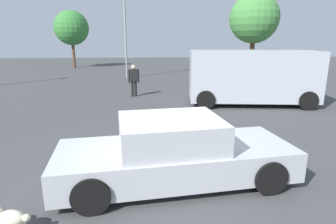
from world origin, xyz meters
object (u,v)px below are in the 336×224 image
(sedan_foreground, at_px, (174,153))
(pedestrian, at_px, (134,78))
(van_white, at_px, (252,76))
(dog, at_px, (8,218))
(light_post_mid, at_px, (125,17))

(sedan_foreground, distance_m, pedestrian, 8.79)
(van_white, bearing_deg, dog, 57.68)
(pedestrian, distance_m, light_post_mid, 7.79)
(van_white, relative_size, pedestrian, 3.53)
(dog, distance_m, van_white, 10.36)
(dog, distance_m, pedestrian, 10.25)
(pedestrian, height_order, light_post_mid, light_post_mid)
(sedan_foreground, xyz_separation_m, pedestrian, (-1.17, 8.71, 0.32))
(sedan_foreground, distance_m, light_post_mid, 16.25)
(sedan_foreground, height_order, van_white, van_white)
(dog, bearing_deg, light_post_mid, -79.25)
(pedestrian, bearing_deg, sedan_foreground, 166.42)
(pedestrian, bearing_deg, van_white, -133.58)
(dog, bearing_deg, van_white, -116.38)
(pedestrian, bearing_deg, light_post_mid, -14.47)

